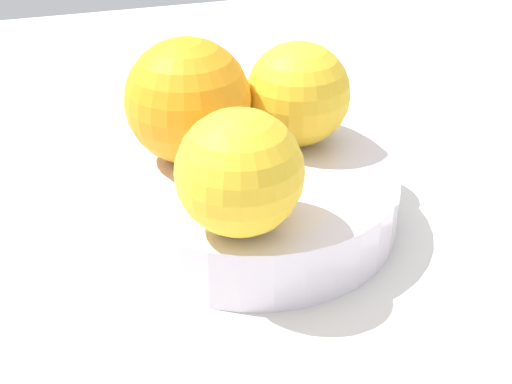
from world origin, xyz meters
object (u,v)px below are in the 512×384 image
Objects in this scene: orange_in_bowl_0 at (240,173)px; orange_in_bowl_1 at (298,94)px; fruit_bowl at (256,198)px; orange_in_bowl_2 at (188,101)px.

orange_in_bowl_0 and orange_in_bowl_1 have the same top height.
fruit_bowl is 2.61× the size of orange_in_bowl_0.
orange_in_bowl_0 is at bearing -25.28° from fruit_bowl.
orange_in_bowl_0 is 12.04cm from orange_in_bowl_1.
fruit_bowl is 2.28× the size of orange_in_bowl_2.
fruit_bowl is at bearing -51.11° from orange_in_bowl_1.
fruit_bowl is 8.05cm from orange_in_bowl_1.
orange_in_bowl_2 is (-9.59, -0.84, 0.55)cm from orange_in_bowl_0.
orange_in_bowl_0 is at bearing 4.98° from orange_in_bowl_2.
orange_in_bowl_0 is 9.64cm from orange_in_bowl_2.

